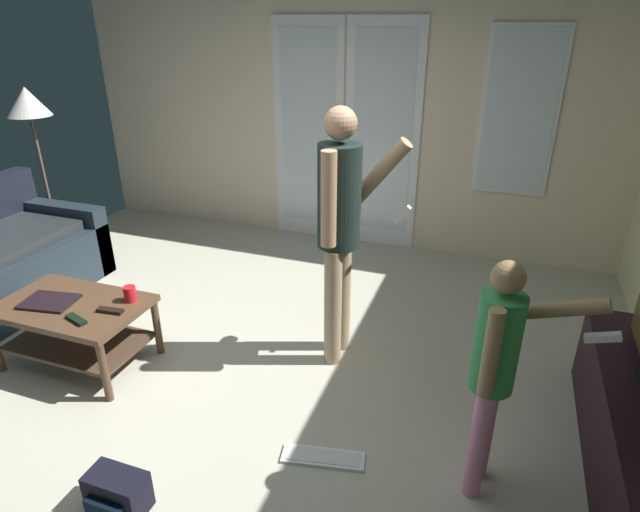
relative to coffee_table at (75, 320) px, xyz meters
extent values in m
cube|color=#AEAC99|center=(0.95, 0.12, -0.34)|extent=(5.44, 5.21, 0.02)
cube|color=beige|center=(0.95, 2.70, 0.94)|extent=(5.44, 0.06, 2.53)
cube|color=white|center=(0.64, 2.66, 0.73)|extent=(0.72, 0.02, 2.18)
cube|color=silver|center=(0.64, 2.64, 0.78)|extent=(0.56, 0.01, 1.88)
cube|color=white|center=(1.39, 2.66, 0.73)|extent=(0.72, 0.02, 2.18)
cube|color=silver|center=(1.39, 2.64, 0.78)|extent=(0.56, 0.01, 1.88)
cube|color=white|center=(2.57, 2.66, 1.05)|extent=(0.63, 0.02, 1.42)
cube|color=silver|center=(2.57, 2.64, 1.05)|extent=(0.57, 0.01, 1.36)
cube|color=#1E2932|center=(-1.19, 1.15, -0.02)|extent=(0.92, 0.16, 0.62)
cube|color=#272A2C|center=(-1.16, 0.58, 0.18)|extent=(0.69, 0.89, 0.09)
cube|color=#4F3624|center=(0.00, 0.00, 0.10)|extent=(0.94, 0.59, 0.04)
cube|color=#443224|center=(0.00, 0.00, -0.17)|extent=(0.86, 0.51, 0.02)
cylinder|color=#4F3624|center=(0.44, -0.26, -0.12)|extent=(0.05, 0.05, 0.41)
cylinder|color=#4F3624|center=(-0.44, 0.26, -0.12)|extent=(0.05, 0.05, 0.41)
cylinder|color=#4F3624|center=(0.44, 0.26, -0.12)|extent=(0.05, 0.05, 0.41)
cube|color=black|center=(3.33, 0.17, -0.08)|extent=(0.40, 1.64, 0.50)
cylinder|color=tan|center=(1.59, 0.58, 0.08)|extent=(0.11, 0.11, 0.82)
cylinder|color=tan|center=(1.60, 0.76, 0.08)|extent=(0.11, 0.11, 0.82)
cylinder|color=#1C2925|center=(1.60, 0.67, 0.82)|extent=(0.27, 0.27, 0.64)
sphere|color=tan|center=(1.60, 0.67, 1.26)|extent=(0.20, 0.20, 0.20)
cylinder|color=tan|center=(1.59, 0.49, 0.85)|extent=(0.09, 0.09, 0.57)
cylinder|color=tan|center=(1.78, 0.84, 0.91)|extent=(0.43, 0.11, 0.51)
cube|color=white|center=(1.96, 0.84, 0.69)|extent=(0.11, 0.04, 0.13)
cylinder|color=pink|center=(2.58, -0.22, -0.02)|extent=(0.08, 0.08, 0.60)
cylinder|color=pink|center=(2.60, -0.09, -0.02)|extent=(0.08, 0.08, 0.60)
cylinder|color=#318A4B|center=(2.59, -0.16, 0.51)|extent=(0.20, 0.20, 0.47)
sphere|color=#96744E|center=(2.59, -0.16, 0.84)|extent=(0.14, 0.14, 0.14)
cylinder|color=#96744E|center=(2.57, -0.29, 0.54)|extent=(0.07, 0.07, 0.42)
cylinder|color=#96744E|center=(2.81, -0.06, 0.67)|extent=(0.42, 0.14, 0.22)
cube|color=white|center=(3.00, -0.09, 0.60)|extent=(0.15, 0.06, 0.08)
cylinder|color=#2A2932|center=(-1.55, 1.41, -0.32)|extent=(0.26, 0.26, 0.02)
cylinder|color=brown|center=(-1.55, 1.41, 0.35)|extent=(0.03, 0.03, 1.36)
cone|color=silver|center=(-1.55, 1.41, 1.12)|extent=(0.38, 0.38, 0.25)
cube|color=black|center=(1.01, -0.88, -0.23)|extent=(0.28, 0.15, 0.20)
cube|color=black|center=(1.01, -0.97, -0.25)|extent=(0.20, 0.04, 0.10)
cube|color=white|center=(1.82, -0.27, -0.32)|extent=(0.46, 0.21, 0.02)
cube|color=silver|center=(1.82, -0.27, -0.31)|extent=(0.41, 0.17, 0.00)
cube|color=black|center=(-0.14, -0.04, 0.13)|extent=(0.36, 0.29, 0.02)
cylinder|color=red|center=(0.34, 0.16, 0.17)|extent=(0.08, 0.08, 0.10)
cube|color=black|center=(0.31, 0.00, 0.13)|extent=(0.17, 0.07, 0.02)
cube|color=black|center=(0.19, -0.16, 0.13)|extent=(0.18, 0.10, 0.02)
camera|label=1|loc=(2.51, -2.23, 1.82)|focal=29.44mm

